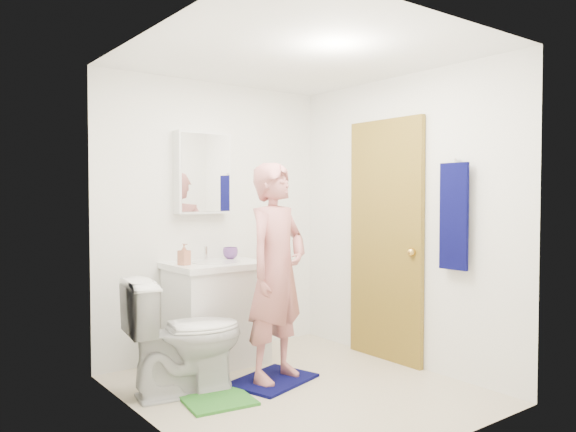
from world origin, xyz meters
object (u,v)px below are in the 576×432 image
object	(u,v)px
medicine_cabinet	(203,173)
man	(277,271)
toilet	(185,335)
towel	(454,216)
soap_dispenser	(184,254)
vanity_cabinet	(216,316)
toothbrush_cup	(230,253)

from	to	relation	value
medicine_cabinet	man	xyz separation A→B (m)	(0.13, -0.90, -0.76)
man	toilet	bearing A→B (deg)	147.53
toilet	towel	bearing A→B (deg)	-110.95
toilet	soap_dispenser	size ratio (longest dim) A/B	4.84
toilet	man	world-z (taller)	man
man	towel	bearing A→B (deg)	-54.26
towel	vanity_cabinet	bearing A→B (deg)	128.47
vanity_cabinet	toilet	xyz separation A→B (m)	(-0.54, -0.48, 0.02)
vanity_cabinet	toilet	bearing A→B (deg)	-137.83
soap_dispenser	toilet	bearing A→B (deg)	-116.44
vanity_cabinet	man	bearing A→B (deg)	-78.96
man	toothbrush_cup	bearing A→B (deg)	67.30
medicine_cabinet	toilet	world-z (taller)	medicine_cabinet
vanity_cabinet	man	world-z (taller)	man
toilet	toothbrush_cup	distance (m)	1.09
medicine_cabinet	toilet	size ratio (longest dim) A/B	0.84
toilet	soap_dispenser	bearing A→B (deg)	-17.14
medicine_cabinet	toothbrush_cup	xyz separation A→B (m)	(0.22, -0.09, -0.70)
vanity_cabinet	toothbrush_cup	bearing A→B (deg)	31.34
soap_dispenser	medicine_cabinet	bearing A→B (deg)	38.27
toothbrush_cup	towel	bearing A→B (deg)	-59.28
vanity_cabinet	toothbrush_cup	distance (m)	0.56
toothbrush_cup	man	world-z (taller)	man
soap_dispenser	man	size ratio (longest dim) A/B	0.11
toilet	toothbrush_cup	xyz separation A→B (m)	(0.75, 0.62, 0.48)
toilet	soap_dispenser	xyz separation A→B (m)	(0.24, 0.47, 0.52)
towel	toilet	size ratio (longest dim) A/B	0.96
toothbrush_cup	soap_dispenser	bearing A→B (deg)	-164.40
vanity_cabinet	toothbrush_cup	world-z (taller)	toothbrush_cup
toilet	vanity_cabinet	bearing A→B (deg)	-38.53
medicine_cabinet	towel	size ratio (longest dim) A/B	0.87
medicine_cabinet	vanity_cabinet	bearing A→B (deg)	-90.00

